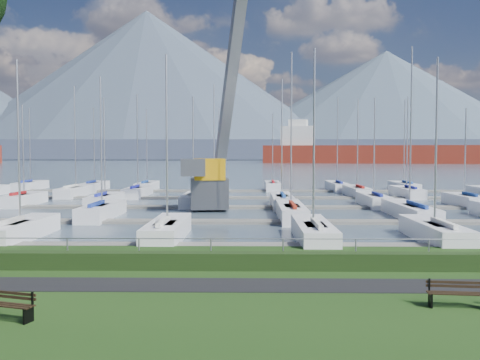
{
  "coord_description": "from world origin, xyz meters",
  "views": [
    {
      "loc": [
        0.59,
        -21.96,
        4.81
      ],
      "look_at": [
        0.0,
        12.0,
        3.0
      ],
      "focal_mm": 40.0,
      "sensor_mm": 36.0,
      "label": 1
    }
  ],
  "objects": [
    {
      "name": "docks",
      "position": [
        0.0,
        26.0,
        -0.22
      ],
      "size": [
        90.0,
        41.6,
        0.25
      ],
      "color": "slate",
      "rests_on": "water"
    },
    {
      "name": "bench_left",
      "position": [
        -6.37,
        -7.02,
        0.42
      ],
      "size": [
        1.84,
        0.93,
        0.85
      ],
      "rotation": [
        0.0,
        0.0,
        -0.3
      ],
      "color": "black",
      "rests_on": "grass"
    },
    {
      "name": "foothill",
      "position": [
        0.0,
        330.0,
        6.0
      ],
      "size": [
        900.0,
        80.0,
        12.0
      ],
      "primitive_type": "cube",
      "color": "#40485E",
      "rests_on": "water"
    },
    {
      "name": "cargo_ship_mid",
      "position": [
        51.53,
        213.34,
        3.56
      ],
      "size": [
        98.71,
        36.28,
        21.5
      ],
      "rotation": [
        0.0,
        0.0,
        -0.19
      ],
      "color": "maroon",
      "rests_on": "water"
    },
    {
      "name": "water",
      "position": [
        0.0,
        260.0,
        -0.4
      ],
      "size": [
        800.0,
        540.0,
        0.2
      ],
      "primitive_type": "cube",
      "color": "#425261"
    },
    {
      "name": "mountains",
      "position": [
        7.35,
        404.62,
        46.68
      ],
      "size": [
        1190.0,
        360.0,
        115.0
      ],
      "color": "#434F63",
      "rests_on": "water"
    },
    {
      "name": "crane",
      "position": [
        -2.43,
        25.37,
        5.33
      ],
      "size": [
        6.23,
        13.22,
        22.35
      ],
      "rotation": [
        0.0,
        0.0,
        0.12
      ],
      "color": "#505257",
      "rests_on": "water"
    },
    {
      "name": "bench_right",
      "position": [
        7.01,
        -5.57,
        0.42
      ],
      "size": [
        1.83,
        0.6,
        0.85
      ],
      "rotation": [
        0.0,
        0.0,
        -0.1
      ],
      "color": "black",
      "rests_on": "grass"
    },
    {
      "name": "path",
      "position": [
        0.0,
        -3.0,
        0.01
      ],
      "size": [
        160.0,
        2.0,
        0.04
      ],
      "primitive_type": "cube",
      "color": "black",
      "rests_on": "grass"
    },
    {
      "name": "fence",
      "position": [
        0.0,
        0.0,
        1.2
      ],
      "size": [
        80.0,
        0.04,
        0.04
      ],
      "primitive_type": "cylinder",
      "rotation": [
        0.0,
        1.57,
        0.0
      ],
      "color": "gray",
      "rests_on": "grass"
    },
    {
      "name": "hedge",
      "position": [
        0.0,
        -0.4,
        0.35
      ],
      "size": [
        80.0,
        0.7,
        0.7
      ],
      "primitive_type": "cube",
      "color": "black",
      "rests_on": "grass"
    },
    {
      "name": "sailboat_fleet",
      "position": [
        -1.52,
        28.71,
        5.39
      ],
      "size": [
        74.08,
        49.23,
        13.29
      ],
      "color": "silver",
      "rests_on": "water"
    }
  ]
}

